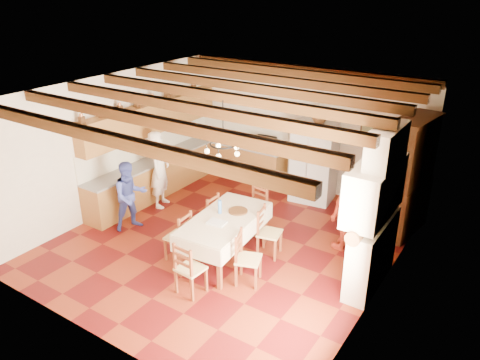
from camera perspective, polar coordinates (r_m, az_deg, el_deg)
name	(u,v)px	position (r m, az deg, el deg)	size (l,w,h in m)	color
floor	(228,242)	(9.39, -1.53, -7.54)	(6.00, 6.50, 0.02)	#510C0C
ceiling	(226,92)	(8.25, -1.76, 10.73)	(6.00, 6.50, 0.02)	white
wall_back	(304,128)	(11.38, 7.85, 6.24)	(6.00, 0.02, 3.00)	silver
wall_front	(87,250)	(6.60, -18.20, -8.13)	(6.00, 0.02, 3.00)	silver
wall_left	(114,143)	(10.62, -15.11, 4.38)	(0.02, 6.50, 3.00)	silver
wall_right	(387,213)	(7.55, 17.49, -3.87)	(0.02, 6.50, 3.00)	silver
ceiling_beams	(226,97)	(8.28, -1.75, 10.05)	(6.00, 6.30, 0.16)	#36230B
lower_cabinets_left	(160,175)	(11.46, -9.67, 0.56)	(0.60, 4.30, 0.86)	brown
lower_cabinets_back	(243,161)	(12.18, 0.38, 2.32)	(2.30, 0.60, 0.86)	brown
countertop_left	(159,158)	(11.30, -9.82, 2.66)	(0.62, 4.30, 0.04)	gray
countertop_back	(243,145)	(12.03, 0.38, 4.32)	(2.34, 0.62, 0.04)	gray
backsplash_left	(149,143)	(11.38, -10.99, 4.44)	(0.03, 4.30, 0.60)	beige
backsplash_back	(249,130)	(12.16, 1.12, 6.11)	(2.30, 0.03, 0.60)	beige
upper_cabinets	(152,118)	(11.08, -10.65, 7.48)	(0.35, 4.20, 0.70)	brown
fireplace	(372,209)	(7.84, 15.82, -3.44)	(0.56, 1.60, 2.80)	beige
wall_picture	(368,125)	(10.71, 15.39, 6.48)	(0.34, 0.03, 0.42)	black
refrigerator	(314,162)	(10.88, 9.02, 2.20)	(0.94, 0.77, 1.87)	silver
hutch	(409,177)	(9.82, 19.89, 0.39)	(0.56, 1.34, 2.43)	#3B200D
dining_table	(225,222)	(8.50, -1.90, -5.10)	(1.16, 2.03, 0.85)	white
chandelier	(223,144)	(7.90, -2.04, 4.39)	(0.47, 0.47, 0.03)	black
chair_left_near	(178,236)	(8.70, -7.55, -6.75)	(0.42, 0.40, 0.96)	brown
chair_left_far	(206,216)	(9.33, -4.14, -4.39)	(0.42, 0.40, 0.96)	brown
chair_right_near	(248,258)	(7.99, 1.04, -9.52)	(0.42, 0.40, 0.96)	brown
chair_right_far	(270,232)	(8.76, 3.64, -6.37)	(0.42, 0.40, 0.96)	brown
chair_end_near	(191,268)	(7.80, -6.05, -10.57)	(0.42, 0.40, 0.96)	brown
chair_end_far	(254,210)	(9.54, 1.76, -3.67)	(0.42, 0.40, 0.96)	brown
person_man	(160,169)	(10.61, -9.75, 1.29)	(0.65, 0.42, 1.77)	white
person_woman_blue	(130,196)	(9.80, -13.23, -1.90)	(0.71, 0.56, 1.47)	#3F4BA7
person_woman_red	(347,210)	(9.04, 12.93, -3.61)	(0.94, 0.39, 1.61)	red
microwave	(264,143)	(11.66, 2.99, 4.52)	(0.53, 0.36, 0.29)	silver
fridge_vase	(320,116)	(10.51, 9.67, 7.76)	(0.32, 0.32, 0.34)	#3B200D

